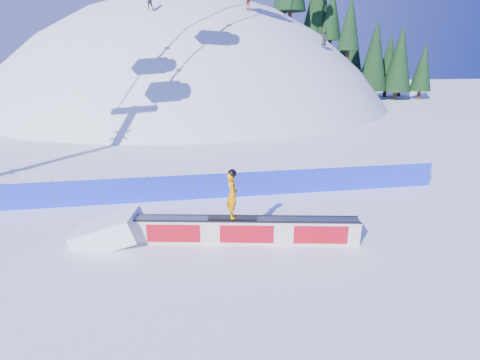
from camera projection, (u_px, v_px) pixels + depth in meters
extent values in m
plane|color=white|center=(228.00, 244.00, 13.30)|extent=(160.00, 160.00, 0.00)
sphere|color=white|center=(193.00, 219.00, 58.33)|extent=(64.00, 64.00, 64.00)
cylinder|color=#372116|center=(285.00, 17.00, 52.60)|extent=(0.50, 0.50, 1.40)
cylinder|color=#372116|center=(291.00, 17.00, 51.13)|extent=(0.50, 0.50, 1.40)
cylinder|color=#372116|center=(317.00, 28.00, 47.68)|extent=(0.50, 0.50, 1.40)
cylinder|color=#372116|center=(328.00, 39.00, 50.10)|extent=(0.50, 0.50, 1.40)
cylinder|color=#372116|center=(342.00, 56.00, 52.58)|extent=(0.50, 0.50, 1.40)
cone|color=black|center=(345.00, 21.00, 51.13)|extent=(3.46, 3.46, 7.87)
cylinder|color=#372116|center=(335.00, 60.00, 56.24)|extent=(0.50, 0.50, 1.40)
cone|color=black|center=(337.00, 27.00, 54.74)|extent=(3.57, 3.57, 8.12)
cylinder|color=#372116|center=(346.00, 66.00, 54.89)|extent=(0.50, 0.50, 1.40)
cone|color=black|center=(348.00, 34.00, 53.48)|extent=(3.36, 3.36, 7.63)
cylinder|color=#372116|center=(355.00, 92.00, 59.25)|extent=(0.50, 0.50, 1.40)
cone|color=black|center=(358.00, 59.00, 57.66)|extent=(3.85, 3.85, 8.76)
cylinder|color=#372116|center=(375.00, 97.00, 52.85)|extent=(0.50, 0.50, 1.40)
cone|color=black|center=(379.00, 62.00, 51.35)|extent=(3.58, 3.58, 8.14)
cylinder|color=#372116|center=(396.00, 96.00, 53.91)|extent=(0.50, 0.50, 1.40)
cone|color=black|center=(401.00, 56.00, 52.15)|extent=(4.31, 4.31, 9.80)
cylinder|color=#372116|center=(398.00, 94.00, 57.20)|extent=(0.50, 0.50, 1.40)
cone|color=black|center=(402.00, 68.00, 55.97)|extent=(2.85, 2.85, 6.48)
cylinder|color=#372116|center=(419.00, 97.00, 53.18)|extent=(0.50, 0.50, 1.40)
cone|color=black|center=(425.00, 59.00, 51.55)|extent=(3.95, 3.95, 8.98)
cylinder|color=#372116|center=(436.00, 96.00, 53.96)|extent=(0.50, 0.50, 1.40)
cone|color=black|center=(441.00, 68.00, 52.72)|extent=(2.89, 2.89, 6.58)
cube|color=#192EEB|center=(215.00, 186.00, 17.32)|extent=(22.00, 0.03, 1.20)
cylinder|color=#3C496C|center=(4.00, 197.00, 15.91)|extent=(0.05, 0.05, 1.30)
cylinder|color=#3C496C|center=(54.00, 194.00, 16.22)|extent=(0.05, 0.05, 1.30)
cylinder|color=#3C496C|center=(102.00, 191.00, 16.53)|extent=(0.05, 0.05, 1.30)
cylinder|color=#3C496C|center=(148.00, 189.00, 16.84)|extent=(0.05, 0.05, 1.30)
cylinder|color=#3C496C|center=(193.00, 186.00, 17.15)|extent=(0.05, 0.05, 1.30)
cylinder|color=#3C496C|center=(236.00, 184.00, 17.46)|extent=(0.05, 0.05, 1.30)
cylinder|color=#3C496C|center=(278.00, 182.00, 17.76)|extent=(0.05, 0.05, 1.30)
cylinder|color=#3C496C|center=(318.00, 179.00, 18.07)|extent=(0.05, 0.05, 1.30)
cylinder|color=#3C496C|center=(357.00, 177.00, 18.38)|extent=(0.05, 0.05, 1.30)
cylinder|color=#3C496C|center=(394.00, 175.00, 18.69)|extent=(0.05, 0.05, 1.30)
cylinder|color=#3C496C|center=(430.00, 173.00, 19.00)|extent=(0.05, 0.05, 1.30)
cube|color=silver|center=(247.00, 231.00, 13.28)|extent=(7.88, 1.95, 0.89)
cube|color=gray|center=(247.00, 219.00, 13.13)|extent=(7.81, 1.96, 0.04)
cube|color=black|center=(247.00, 222.00, 12.88)|extent=(7.79, 1.49, 0.06)
cube|color=black|center=(247.00, 216.00, 13.38)|extent=(7.79, 1.49, 0.06)
cube|color=red|center=(247.00, 234.00, 13.04)|extent=(7.40, 1.41, 0.67)
cube|color=red|center=(247.00, 228.00, 13.53)|extent=(7.40, 1.41, 0.67)
cube|color=black|center=(232.00, 217.00, 13.12)|extent=(1.74, 0.62, 0.03)
imported|color=orange|center=(232.00, 195.00, 12.85)|extent=(0.40, 0.61, 1.66)
sphere|color=black|center=(232.00, 174.00, 12.61)|extent=(0.31, 0.31, 0.31)
imported|color=black|center=(149.00, 0.00, 34.94)|extent=(0.84, 0.67, 1.65)
imported|color=#A43A17|center=(248.00, 1.00, 37.83)|extent=(1.01, 0.92, 1.65)
imported|color=#282828|center=(324.00, 38.00, 39.15)|extent=(0.91, 0.96, 1.65)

